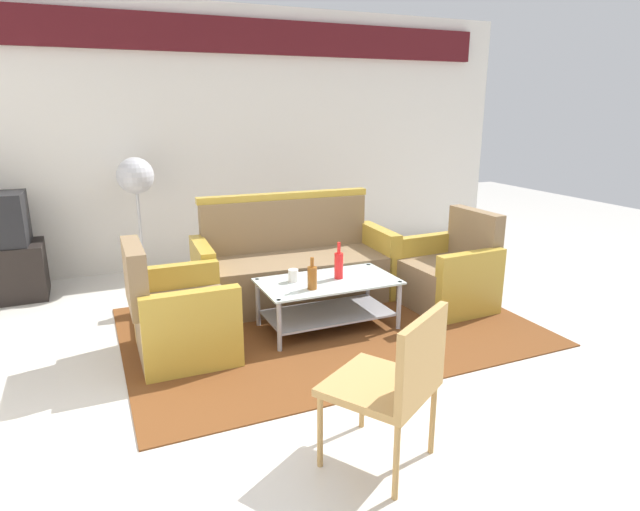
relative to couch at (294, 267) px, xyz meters
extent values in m
plane|color=beige|center=(0.12, -1.44, -0.32)|extent=(14.00, 14.00, 0.00)
cube|color=silver|center=(0.12, 1.62, 1.08)|extent=(6.52, 0.12, 2.80)
cube|color=#4C1419|center=(0.12, 1.53, 2.15)|extent=(5.76, 0.08, 0.36)
cube|color=brown|center=(0.02, -0.71, -0.31)|extent=(3.20, 2.22, 0.01)
cube|color=#7F6647|center=(0.00, -0.05, -0.10)|extent=(1.63, 0.78, 0.42)
cube|color=#7F6647|center=(0.01, 0.27, 0.35)|extent=(1.60, 0.22, 0.48)
cube|color=#B79333|center=(0.84, -0.10, 0.00)|extent=(0.15, 0.71, 0.62)
cube|color=#B79333|center=(-0.84, -0.01, 0.00)|extent=(0.15, 0.71, 0.62)
cube|color=#B79333|center=(0.01, 0.27, 0.62)|extent=(1.64, 0.18, 0.06)
cube|color=#7F6647|center=(-1.13, -0.74, -0.11)|extent=(0.67, 0.61, 0.40)
cube|color=#7F6647|center=(-1.44, -0.74, 0.32)|extent=(0.13, 0.60, 0.45)
cube|color=#B79333|center=(-1.13, -0.41, -0.02)|extent=(0.66, 0.11, 0.58)
cube|color=#B79333|center=(-1.14, -1.07, -0.02)|extent=(0.66, 0.11, 0.58)
cube|color=#7F6647|center=(1.17, -0.71, -0.11)|extent=(0.68, 0.62, 0.40)
cube|color=#7F6647|center=(1.48, -0.70, 0.32)|extent=(0.14, 0.60, 0.45)
cube|color=#B79333|center=(1.18, -1.04, -0.02)|extent=(0.66, 0.12, 0.58)
cube|color=#B79333|center=(1.16, -0.38, -0.02)|extent=(0.66, 0.12, 0.58)
cube|color=silver|center=(0.01, -0.73, 0.09)|extent=(1.10, 0.60, 0.02)
cube|color=#9E9EA5|center=(0.01, -0.73, -0.19)|extent=(1.00, 0.52, 0.02)
cylinder|color=#9E9EA5|center=(-0.50, -0.47, -0.11)|extent=(0.04, 0.04, 0.40)
cylinder|color=#9E9EA5|center=(0.52, -0.47, -0.11)|extent=(0.04, 0.04, 0.40)
cylinder|color=#9E9EA5|center=(-0.50, -0.99, -0.11)|extent=(0.04, 0.04, 0.40)
cylinder|color=#9E9EA5|center=(0.52, -0.99, -0.11)|extent=(0.04, 0.04, 0.40)
cylinder|color=brown|center=(-0.19, -0.87, 0.18)|extent=(0.07, 0.07, 0.17)
cylinder|color=brown|center=(-0.19, -0.87, 0.31)|extent=(0.03, 0.03, 0.07)
cylinder|color=red|center=(0.11, -0.72, 0.20)|extent=(0.07, 0.07, 0.21)
cylinder|color=red|center=(0.11, -0.72, 0.35)|extent=(0.03, 0.03, 0.09)
cylinder|color=silver|center=(-0.26, -0.65, 0.14)|extent=(0.08, 0.08, 0.10)
cylinder|color=#2D2D33|center=(-1.22, 1.16, -0.30)|extent=(0.32, 0.32, 0.03)
cylinder|color=#B2B2B7|center=(-1.22, 1.16, 0.19)|extent=(0.03, 0.03, 0.95)
sphere|color=#B2B2B7|center=(-1.22, 1.16, 0.77)|extent=(0.36, 0.36, 0.36)
cube|color=#AD844C|center=(-0.46, -2.37, 0.10)|extent=(0.66, 0.66, 0.04)
cube|color=#AD844C|center=(-0.35, -2.56, 0.32)|extent=(0.43, 0.29, 0.40)
cylinder|color=#AD844C|center=(-0.75, -2.30, -0.11)|extent=(0.03, 0.03, 0.42)
cylinder|color=#AD844C|center=(-0.40, -2.08, -0.11)|extent=(0.03, 0.03, 0.42)
cylinder|color=#AD844C|center=(-0.53, -2.66, -0.11)|extent=(0.03, 0.03, 0.42)
cylinder|color=#AD844C|center=(-0.17, -2.44, -0.11)|extent=(0.03, 0.03, 0.42)
camera|label=1|loc=(-1.69, -4.44, 1.46)|focal=30.18mm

